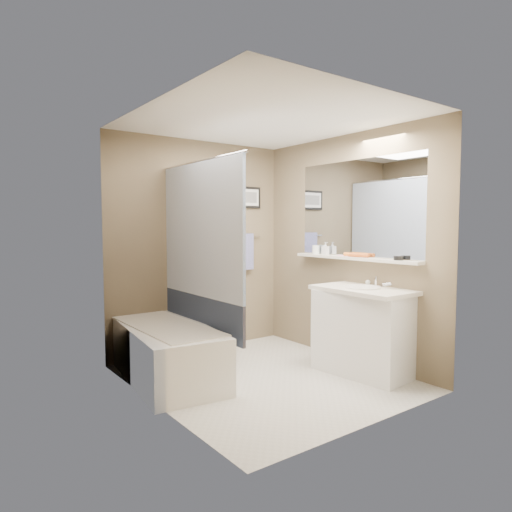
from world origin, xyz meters
TOP-DOWN VIEW (x-y plane):
  - ground at (0.00, 0.00)m, footprint 2.50×2.50m
  - ceiling at (0.00, 0.00)m, footprint 2.20×2.50m
  - wall_back at (0.00, 1.23)m, footprint 2.20×0.04m
  - wall_front at (0.00, -1.23)m, footprint 2.20×0.04m
  - wall_left at (-1.08, 0.00)m, footprint 0.04×2.50m
  - wall_right at (1.08, 0.00)m, footprint 0.04×2.50m
  - tile_surround at (-1.09, 0.50)m, footprint 0.02×1.55m
  - curtain_rod at (-0.40, 0.50)m, footprint 0.02×1.55m
  - curtain_upper at (-0.40, 0.50)m, footprint 0.03×1.45m
  - curtain_lower at (-0.40, 0.50)m, footprint 0.03×1.45m
  - mirror at (1.09, -0.15)m, footprint 0.02×1.60m
  - shelf at (1.04, -0.15)m, footprint 0.12×1.60m
  - towel_bar at (0.55, 1.22)m, footprint 0.60×0.02m
  - towel at (0.55, 1.20)m, footprint 0.34×0.05m
  - art_frame at (0.55, 1.23)m, footprint 0.62×0.02m
  - art_mat at (0.55, 1.22)m, footprint 0.56×0.00m
  - art_image at (0.55, 1.22)m, footprint 0.50×0.00m
  - door at (0.55, -1.24)m, footprint 0.80×0.02m
  - door_handle at (0.22, -1.19)m, footprint 0.10×0.02m
  - bathtub at (-0.75, 0.55)m, footprint 0.88×1.57m
  - tub_rim at (-0.75, 0.55)m, footprint 0.56×1.36m
  - toilet at (-0.06, 0.86)m, footprint 0.67×0.87m
  - vanity at (0.85, -0.45)m, footprint 0.59×0.95m
  - countertop at (0.84, -0.45)m, footprint 0.54×0.96m
  - sink_basin at (0.83, -0.45)m, footprint 0.34×0.34m
  - faucet_spout at (1.03, -0.45)m, footprint 0.02×0.02m
  - faucet_knob at (1.03, -0.35)m, footprint 0.05×0.05m
  - candle_bowl_near at (1.04, -0.70)m, footprint 0.09×0.09m
  - hair_brush_front at (1.04, -0.23)m, footprint 0.07×0.22m
  - hair_brush_back at (1.04, -0.15)m, footprint 0.06×0.22m
  - pink_comb at (1.04, -0.01)m, footprint 0.04×0.16m
  - glass_jar at (1.04, 0.40)m, footprint 0.08×0.08m
  - soap_bottle at (1.04, 0.25)m, footprint 0.07×0.07m

SIDE VIEW (x-z plane):
  - ground at x=0.00m, z-range 0.00..0.00m
  - bathtub at x=-0.75m, z-range 0.00..0.50m
  - toilet at x=-0.06m, z-range 0.00..0.78m
  - vanity at x=0.85m, z-range 0.00..0.80m
  - tub_rim at x=-0.75m, z-range 0.49..0.51m
  - curtain_lower at x=-0.40m, z-range 0.40..0.76m
  - countertop at x=0.84m, z-range 0.80..0.84m
  - sink_basin at x=0.83m, z-range 0.84..0.86m
  - faucet_knob at x=1.03m, z-range 0.84..0.90m
  - faucet_spout at x=1.03m, z-range 0.84..0.94m
  - tile_surround at x=-1.09m, z-range 0.00..2.00m
  - door at x=0.55m, z-range 0.00..2.00m
  - door_handle at x=0.22m, z-range 0.99..1.01m
  - shelf at x=1.04m, z-range 1.09..1.11m
  - pink_comb at x=1.04m, z-range 1.11..1.12m
  - towel at x=0.55m, z-range 0.90..1.34m
  - candle_bowl_near at x=1.04m, z-range 1.11..1.16m
  - hair_brush_front at x=1.04m, z-range 1.12..1.16m
  - hair_brush_back at x=1.04m, z-range 1.12..1.16m
  - glass_jar at x=1.04m, z-range 1.11..1.22m
  - soap_bottle at x=1.04m, z-range 1.11..1.25m
  - wall_back at x=0.00m, z-range 0.00..2.40m
  - wall_front at x=0.00m, z-range 0.00..2.40m
  - wall_left at x=-1.08m, z-range 0.00..2.40m
  - wall_right at x=1.08m, z-range 0.00..2.40m
  - towel_bar at x=0.55m, z-range 1.29..1.31m
  - curtain_upper at x=-0.40m, z-range 0.76..2.04m
  - mirror at x=1.09m, z-range 1.12..2.12m
  - art_frame at x=0.55m, z-range 1.65..1.91m
  - art_mat at x=0.55m, z-range 1.68..1.88m
  - art_image at x=0.55m, z-range 1.72..1.84m
  - curtain_rod at x=-0.40m, z-range 2.04..2.06m
  - ceiling at x=0.00m, z-range 2.36..2.40m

